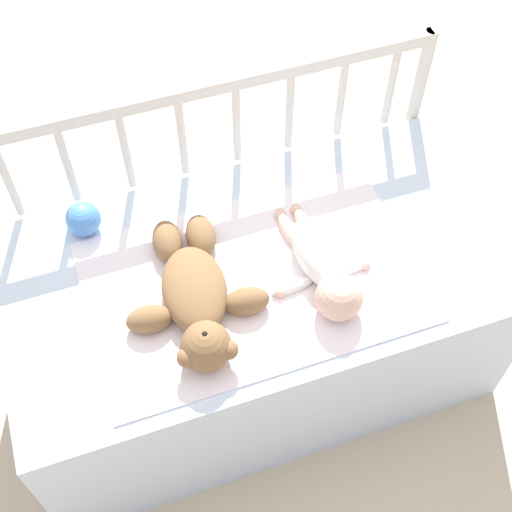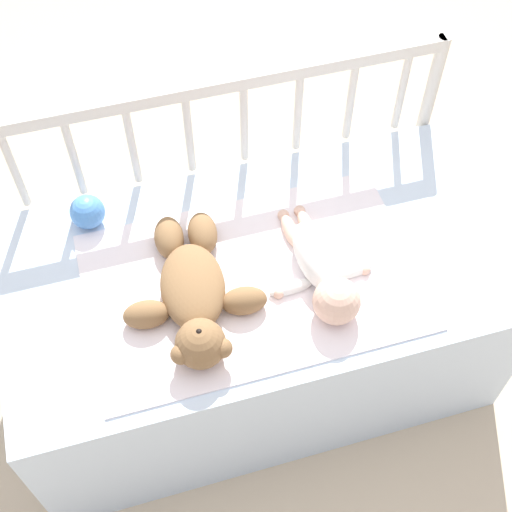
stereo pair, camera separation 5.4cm
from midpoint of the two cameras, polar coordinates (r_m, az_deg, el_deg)
ground_plane at (r=2.25m, az=0.59°, el=-8.19°), size 12.00×12.00×0.00m
crib_mattress at (r=2.02m, az=0.65°, el=-4.88°), size 1.29×0.69×0.51m
crib_rail at (r=1.98m, az=-2.30°, el=8.81°), size 1.29×0.04×0.81m
blanket at (r=1.78m, az=0.53°, el=-2.05°), size 0.82×0.52×0.01m
teddy_bear at (r=1.71m, az=-4.12°, el=-3.01°), size 0.35×0.46×0.12m
baby at (r=1.75m, az=6.15°, el=-1.23°), size 0.28×0.39×0.12m
toy_ball at (r=1.90m, az=-12.55°, el=3.46°), size 0.09×0.09×0.09m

